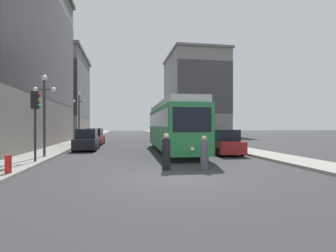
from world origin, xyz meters
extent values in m
plane|color=#303033|center=(0.00, 0.00, 0.00)|extent=(200.00, 200.00, 0.00)
cube|color=gray|center=(-7.73, 40.00, 0.07)|extent=(2.51, 120.00, 0.15)
cube|color=gray|center=(7.73, 40.00, 0.07)|extent=(2.51, 120.00, 0.15)
cube|color=black|center=(1.82, 10.51, 0.17)|extent=(2.51, 12.40, 0.35)
cube|color=#2D8447|center=(1.82, 10.51, 1.90)|extent=(2.92, 13.48, 3.10)
cube|color=black|center=(1.82, 10.51, 2.60)|extent=(2.94, 12.95, 1.08)
cube|color=silver|center=(1.82, 10.51, 3.67)|extent=(2.71, 13.21, 0.44)
cube|color=black|center=(1.66, 3.82, 2.44)|extent=(2.21, 0.13, 1.40)
sphere|color=#F2EACC|center=(1.66, 3.75, 0.80)|extent=(0.24, 0.24, 0.24)
cube|color=black|center=(5.33, 24.95, 0.17)|extent=(2.61, 11.45, 0.35)
cube|color=#334C8C|center=(5.33, 24.95, 1.90)|extent=(3.04, 12.45, 3.10)
cube|color=black|center=(5.33, 24.95, 2.44)|extent=(3.05, 11.96, 1.30)
cube|color=black|center=(5.09, 18.79, 2.21)|extent=(2.31, 0.17, 1.71)
cylinder|color=black|center=(-6.11, 18.17, 0.32)|extent=(0.21, 0.65, 0.64)
cylinder|color=black|center=(-5.96, 20.81, 0.32)|extent=(0.21, 0.65, 0.64)
cylinder|color=black|center=(-4.40, 18.08, 0.32)|extent=(0.21, 0.65, 0.64)
cylinder|color=black|center=(-4.25, 20.72, 0.32)|extent=(0.21, 0.65, 0.64)
cube|color=maroon|center=(-5.18, 19.45, 0.60)|extent=(2.03, 4.36, 0.84)
cube|color=black|center=(-5.18, 19.55, 1.42)|extent=(1.71, 2.43, 0.80)
cylinder|color=black|center=(-6.04, 11.84, 0.32)|extent=(0.18, 0.64, 0.64)
cylinder|color=black|center=(-6.03, 14.72, 0.32)|extent=(0.18, 0.64, 0.64)
cylinder|color=black|center=(-4.33, 11.84, 0.32)|extent=(0.18, 0.64, 0.64)
cylinder|color=black|center=(-4.32, 14.72, 0.32)|extent=(0.18, 0.64, 0.64)
cube|color=black|center=(-5.18, 13.28, 0.60)|extent=(1.81, 4.64, 0.84)
cube|color=black|center=(-5.18, 13.40, 1.42)|extent=(1.59, 2.55, 0.80)
cylinder|color=black|center=(6.09, 9.30, 0.32)|extent=(0.21, 0.65, 0.64)
cylinder|color=black|center=(5.98, 6.69, 0.32)|extent=(0.21, 0.65, 0.64)
cylinder|color=black|center=(4.38, 9.37, 0.32)|extent=(0.21, 0.65, 0.64)
cylinder|color=black|center=(4.28, 6.76, 0.32)|extent=(0.21, 0.65, 0.64)
cube|color=maroon|center=(5.18, 8.03, 0.60)|extent=(1.96, 4.28, 0.84)
cube|color=black|center=(5.18, 7.93, 1.42)|extent=(1.67, 2.38, 0.80)
cylinder|color=#4C4C56|center=(1.69, 1.69, 0.69)|extent=(0.36, 0.36, 1.39)
sphere|color=tan|center=(1.69, 1.69, 1.50)|extent=(0.25, 0.25, 0.25)
cylinder|color=black|center=(-0.11, 1.93, 0.74)|extent=(0.39, 0.39, 1.49)
sphere|color=tan|center=(-0.11, 1.93, 1.61)|extent=(0.27, 0.27, 0.27)
cylinder|color=#232328|center=(-6.88, 4.99, 2.07)|extent=(0.12, 0.12, 3.83)
cube|color=black|center=(-6.88, 4.99, 3.51)|extent=(0.36, 0.36, 0.95)
sphere|color=red|center=(-6.68, 4.99, 3.81)|extent=(0.18, 0.18, 0.18)
sphere|color=gold|center=(-6.68, 4.99, 3.51)|extent=(0.18, 0.18, 0.18)
sphere|color=green|center=(-6.68, 4.99, 3.20)|extent=(0.18, 0.18, 0.18)
cylinder|color=#333338|center=(-7.08, 7.49, 2.57)|extent=(0.16, 0.16, 4.85)
sphere|color=white|center=(-7.08, 7.49, 5.16)|extent=(0.36, 0.36, 0.36)
sphere|color=white|center=(-7.63, 7.49, 4.42)|extent=(0.31, 0.31, 0.31)
sphere|color=white|center=(-6.53, 7.49, 4.42)|extent=(0.31, 0.31, 0.31)
cube|color=#333338|center=(-7.08, 7.49, 4.42)|extent=(1.10, 0.06, 0.06)
cylinder|color=#333338|center=(-7.08, 21.45, 2.86)|extent=(0.16, 0.16, 5.41)
sphere|color=white|center=(-7.08, 21.45, 5.72)|extent=(0.36, 0.36, 0.36)
sphere|color=white|center=(-7.63, 21.45, 4.91)|extent=(0.31, 0.31, 0.31)
sphere|color=white|center=(-6.53, 21.45, 4.91)|extent=(0.31, 0.31, 0.31)
cube|color=#333338|center=(-7.08, 21.45, 4.91)|extent=(1.10, 0.06, 0.06)
cylinder|color=red|center=(-6.82, 1.31, 0.53)|extent=(0.26, 0.26, 0.75)
cube|color=gray|center=(-15.55, 40.37, 7.36)|extent=(13.12, 16.27, 14.71)
cube|color=#423F43|center=(-15.55, 40.37, 8.09)|extent=(13.16, 16.31, 8.83)
cube|color=slate|center=(-15.55, 40.37, 14.96)|extent=(13.72, 16.87, 0.50)
cube|color=gray|center=(14.97, 51.79, 9.29)|extent=(11.97, 17.95, 18.58)
cube|color=#423F43|center=(14.97, 51.79, 10.22)|extent=(12.01, 17.99, 11.15)
cube|color=slate|center=(14.97, 51.79, 18.83)|extent=(12.57, 18.55, 0.50)
camera|label=1|loc=(-2.20, -10.65, 2.11)|focal=28.64mm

